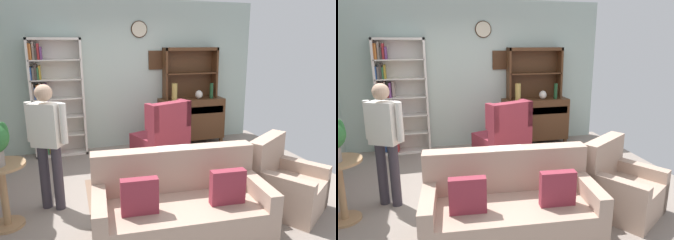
% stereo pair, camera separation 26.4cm
% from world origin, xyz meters
% --- Properties ---
extents(ground_plane, '(5.40, 4.60, 0.02)m').
position_xyz_m(ground_plane, '(0.00, 0.00, -0.01)').
color(ground_plane, gray).
extents(wall_back, '(5.00, 0.09, 2.80)m').
position_xyz_m(wall_back, '(0.00, 2.13, 1.41)').
color(wall_back, '#ADC1B7').
rests_on(wall_back, ground_plane).
extents(area_rug, '(2.56, 1.85, 0.01)m').
position_xyz_m(area_rug, '(0.20, -0.30, 0.00)').
color(area_rug, '#846651').
rests_on(area_rug, ground_plane).
extents(bookshelf, '(0.90, 0.30, 2.10)m').
position_xyz_m(bookshelf, '(-1.48, 1.94, 1.03)').
color(bookshelf, silver).
rests_on(bookshelf, ground_plane).
extents(sideboard, '(1.30, 0.45, 0.92)m').
position_xyz_m(sideboard, '(1.13, 1.86, 0.51)').
color(sideboard, '#4C2D19').
rests_on(sideboard, ground_plane).
extents(sideboard_hutch, '(1.10, 0.26, 1.00)m').
position_xyz_m(sideboard_hutch, '(1.13, 1.97, 1.56)').
color(sideboard_hutch, '#4C2D19').
rests_on(sideboard_hutch, sideboard).
extents(vase_tall, '(0.11, 0.11, 0.33)m').
position_xyz_m(vase_tall, '(0.74, 1.78, 1.09)').
color(vase_tall, tan).
rests_on(vase_tall, sideboard).
extents(vase_round, '(0.15, 0.15, 0.17)m').
position_xyz_m(vase_round, '(1.26, 1.79, 1.01)').
color(vase_round, beige).
rests_on(vase_round, sideboard).
extents(bottle_wine, '(0.07, 0.07, 0.31)m').
position_xyz_m(bottle_wine, '(1.52, 1.77, 1.07)').
color(bottle_wine, '#194223').
rests_on(bottle_wine, sideboard).
extents(couch_floral, '(1.86, 1.00, 0.90)m').
position_xyz_m(couch_floral, '(-0.18, -1.10, 0.31)').
color(couch_floral, tan).
rests_on(couch_floral, ground_plane).
extents(armchair_floral, '(1.05, 1.06, 0.88)m').
position_xyz_m(armchair_floral, '(1.25, -0.94, 0.29)').
color(armchair_floral, tan).
rests_on(armchair_floral, ground_plane).
extents(wingback_chair, '(1.00, 1.01, 1.05)m').
position_xyz_m(wingback_chair, '(0.30, 1.14, 0.38)').
color(wingback_chair, maroon).
rests_on(wingback_chair, ground_plane).
extents(plant_stand, '(0.52, 0.52, 0.75)m').
position_xyz_m(plant_stand, '(-1.98, -0.35, 0.46)').
color(plant_stand, '#A87F56').
rests_on(plant_stand, ground_plane).
extents(person_reading, '(0.49, 0.34, 1.56)m').
position_xyz_m(person_reading, '(-1.49, -0.08, 0.91)').
color(person_reading, '#38333D').
rests_on(person_reading, ground_plane).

